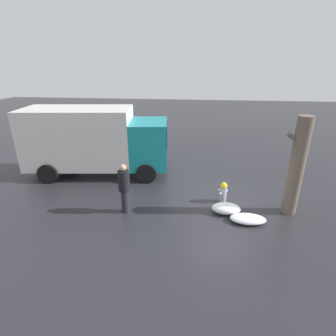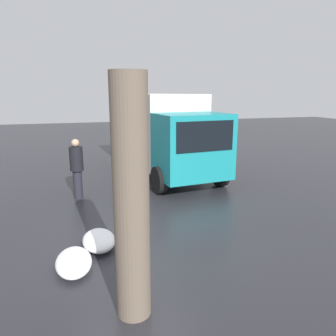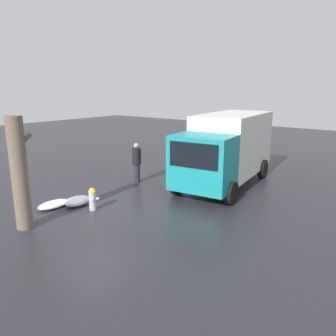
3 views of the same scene
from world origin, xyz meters
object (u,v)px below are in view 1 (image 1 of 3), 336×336
fire_hydrant (223,192)px  pedestrian (124,187)px  tree_trunk (297,167)px  delivery_truck (95,139)px

fire_hydrant → pedestrian: pedestrian is taller
tree_trunk → pedestrian: size_ratio=1.89×
tree_trunk → pedestrian: tree_trunk is taller
pedestrian → fire_hydrant: bearing=-59.3°
delivery_truck → pedestrian: delivery_truck is taller
fire_hydrant → pedestrian: bearing=61.0°
fire_hydrant → tree_trunk: size_ratio=0.24×
delivery_truck → pedestrian: bearing=27.7°
tree_trunk → delivery_truck: tree_trunk is taller
fire_hydrant → pedestrian: (3.59, 1.15, 0.59)m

